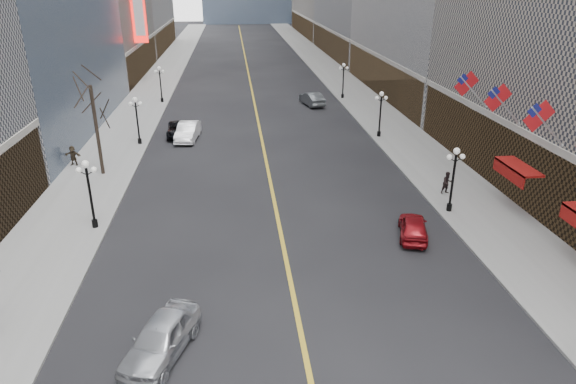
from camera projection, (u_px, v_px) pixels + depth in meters
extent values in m
cube|color=gray|center=(352.00, 92.00, 72.19)|extent=(6.00, 230.00, 0.15)
cube|color=gray|center=(149.00, 96.00, 69.46)|extent=(6.00, 230.00, 0.15)
cube|color=gold|center=(250.00, 81.00, 80.02)|extent=(0.25, 200.00, 0.02)
cube|color=#4C3F33|center=(555.00, 179.00, 34.04)|extent=(2.80, 41.00, 5.00)
cube|color=#4C3F33|center=(388.00, 76.00, 69.81)|extent=(2.80, 35.00, 5.00)
cube|color=#4C3F33|center=(335.00, 43.00, 104.65)|extent=(2.80, 39.00, 5.00)
cube|color=#4C3F33|center=(306.00, 25.00, 144.08)|extent=(2.80, 45.00, 5.00)
cube|color=#4C3F33|center=(135.00, 59.00, 83.64)|extent=(2.80, 29.00, 5.00)
cube|color=#4C3F33|center=(161.00, 37.00, 114.82)|extent=(2.80, 37.00, 5.00)
cylinder|color=black|center=(449.00, 207.00, 35.17)|extent=(0.36, 0.36, 0.50)
cylinder|color=black|center=(452.00, 184.00, 34.49)|extent=(0.16, 0.16, 4.00)
sphere|color=white|center=(457.00, 151.00, 33.60)|extent=(0.44, 0.44, 0.44)
sphere|color=white|center=(449.00, 157.00, 33.71)|extent=(0.36, 0.36, 0.36)
sphere|color=white|center=(463.00, 157.00, 33.80)|extent=(0.36, 0.36, 0.36)
cylinder|color=black|center=(379.00, 134.00, 51.67)|extent=(0.36, 0.36, 0.50)
cylinder|color=black|center=(380.00, 117.00, 51.00)|extent=(0.16, 0.16, 4.00)
sphere|color=white|center=(382.00, 94.00, 50.11)|extent=(0.44, 0.44, 0.44)
sphere|color=white|center=(377.00, 98.00, 50.22)|extent=(0.36, 0.36, 0.36)
sphere|color=white|center=(386.00, 98.00, 50.31)|extent=(0.36, 0.36, 0.36)
cylinder|color=black|center=(343.00, 96.00, 68.18)|extent=(0.36, 0.36, 0.50)
cylinder|color=black|center=(343.00, 83.00, 67.50)|extent=(0.16, 0.16, 4.00)
sphere|color=white|center=(344.00, 65.00, 66.61)|extent=(0.44, 0.44, 0.44)
sphere|color=white|center=(340.00, 68.00, 66.72)|extent=(0.36, 0.36, 0.36)
sphere|color=white|center=(347.00, 68.00, 66.81)|extent=(0.36, 0.36, 0.36)
cylinder|color=black|center=(95.00, 223.00, 32.87)|extent=(0.36, 0.36, 0.50)
cylinder|color=black|center=(91.00, 198.00, 32.19)|extent=(0.16, 0.16, 4.00)
sphere|color=white|center=(85.00, 164.00, 31.30)|extent=(0.44, 0.44, 0.44)
sphere|color=white|center=(79.00, 170.00, 31.41)|extent=(0.36, 0.36, 0.36)
sphere|color=white|center=(94.00, 170.00, 31.50)|extent=(0.36, 0.36, 0.36)
cylinder|color=black|center=(140.00, 141.00, 49.37)|extent=(0.36, 0.36, 0.50)
cylinder|color=black|center=(138.00, 123.00, 48.70)|extent=(0.16, 0.16, 4.00)
sphere|color=white|center=(135.00, 99.00, 47.81)|extent=(0.44, 0.44, 0.44)
sphere|color=white|center=(130.00, 104.00, 47.92)|extent=(0.36, 0.36, 0.36)
sphere|color=white|center=(140.00, 103.00, 48.01)|extent=(0.36, 0.36, 0.36)
cylinder|color=black|center=(162.00, 100.00, 65.88)|extent=(0.36, 0.36, 0.50)
cylinder|color=black|center=(161.00, 86.00, 65.20)|extent=(0.16, 0.16, 4.00)
sphere|color=white|center=(159.00, 68.00, 64.31)|extent=(0.44, 0.44, 0.44)
sphere|color=white|center=(156.00, 71.00, 64.42)|extent=(0.36, 0.36, 0.36)
sphere|color=white|center=(163.00, 71.00, 64.51)|extent=(0.36, 0.36, 0.36)
cylinder|color=#B2B2B7|center=(547.00, 127.00, 30.33)|extent=(2.49, 0.12, 2.49)
cube|color=red|center=(539.00, 116.00, 30.02)|extent=(1.94, 0.04, 1.94)
cube|color=navy|center=(535.00, 110.00, 29.85)|extent=(0.88, 0.06, 0.88)
cylinder|color=#B2B2B7|center=(506.00, 107.00, 34.92)|extent=(2.49, 0.12, 2.49)
cube|color=red|center=(498.00, 98.00, 34.60)|extent=(1.94, 0.04, 1.94)
cube|color=navy|center=(494.00, 93.00, 34.43)|extent=(0.88, 0.06, 0.88)
cylinder|color=#B2B2B7|center=(473.00, 92.00, 39.50)|extent=(2.49, 0.12, 2.49)
cube|color=red|center=(466.00, 84.00, 39.19)|extent=(1.94, 0.04, 1.94)
cube|color=navy|center=(463.00, 79.00, 39.02)|extent=(0.88, 0.06, 0.88)
cube|color=maroon|center=(519.00, 166.00, 34.52)|extent=(1.40, 4.00, 0.15)
cube|color=maroon|center=(508.00, 172.00, 34.62)|extent=(0.10, 4.00, 0.90)
cube|color=red|center=(137.00, 0.00, 73.83)|extent=(2.00, 0.50, 12.00)
cube|color=white|center=(137.00, 0.00, 73.83)|extent=(1.40, 0.55, 10.00)
cylinder|color=#2D231C|center=(97.00, 131.00, 40.58)|extent=(0.28, 0.28, 7.20)
imported|color=#B8BBC1|center=(161.00, 338.00, 21.74)|extent=(3.57, 5.30, 1.68)
imported|color=white|center=(188.00, 131.00, 50.80)|extent=(2.40, 5.38, 1.72)
imported|color=black|center=(179.00, 129.00, 52.02)|extent=(2.65, 5.26, 1.43)
imported|color=maroon|center=(413.00, 227.00, 31.73)|extent=(2.70, 4.42, 1.41)
imported|color=#4E5256|center=(312.00, 99.00, 64.55)|extent=(2.84, 5.31, 1.66)
imported|color=black|center=(447.00, 183.00, 37.74)|extent=(0.89, 0.59, 1.69)
imported|color=#33291C|center=(73.00, 156.00, 43.50)|extent=(1.63, 0.77, 1.69)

